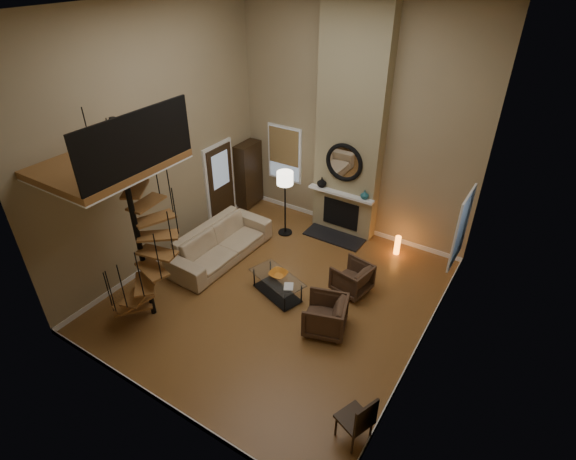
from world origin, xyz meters
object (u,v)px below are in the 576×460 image
Objects in this scene: hutch at (249,174)px; coffee_table at (277,283)px; sofa at (220,243)px; floor_lamp at (285,183)px; side_chair at (359,420)px; accent_lamp at (397,245)px; armchair_far at (329,316)px; armchair_near at (354,279)px.

coffee_table is (2.80, -2.82, -0.67)m from hutch.
sofa is 1.56× the size of floor_lamp.
floor_lamp is at bearing -23.56° from hutch.
hutch is at bearing 138.59° from side_chair.
floor_lamp is 1.77× the size of side_chair.
floor_lamp is 3.57× the size of accent_lamp.
armchair_far reaches higher than coffee_table.
floor_lamp is (-2.55, 2.45, 1.06)m from armchair_far.
floor_lamp is (-1.15, 2.10, 1.13)m from coffee_table.
sofa is at bearing -120.80° from armchair_far.
armchair_near is 0.42× the size of floor_lamp.
armchair_far is at bearing 13.44° from armchair_near.
side_chair is (4.70, -2.57, 0.13)m from sofa.
sofa is 4.16m from accent_lamp.
side_chair reaches higher than accent_lamp.
sofa is 3.23m from armchair_near.
armchair_far is 1.65× the size of accent_lamp.
armchair_far is 0.46× the size of floor_lamp.
armchair_far is at bearing -37.04° from hutch.
accent_lamp is at bearing 59.91° from coffee_table.
armchair_near is 0.91× the size of armchair_far.
accent_lamp is (2.74, 0.65, -1.16)m from floor_lamp.
side_chair is at bearing -117.05° from sofa.
side_chair reaches higher than sofa.
armchair_near is 0.75× the size of side_chair.
hutch is at bearing -144.63° from armchair_far.
sofa reaches higher than armchair_near.
armchair_far is 0.60× the size of coffee_table.
armchair_far is (4.20, -3.17, -0.60)m from hutch.
armchair_near is 1.62m from coffee_table.
armchair_far is at bearing 128.57° from side_chair.
hutch reaches higher than armchair_near.
armchair_near is 0.55× the size of coffee_table.
side_chair is at bearing -46.83° from floor_lamp.
sofa is at bearing -70.79° from armchair_near.
side_chair is (2.84, -2.15, 0.24)m from coffee_table.
armchair_near is at bearing -24.78° from hutch.
sofa reaches higher than armchair_far.
hutch reaches higher than side_chair.
armchair_near is at bearing -25.57° from floor_lamp.
sofa is 2.09m from floor_lamp.
armchair_far is at bearing -101.59° from sofa.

